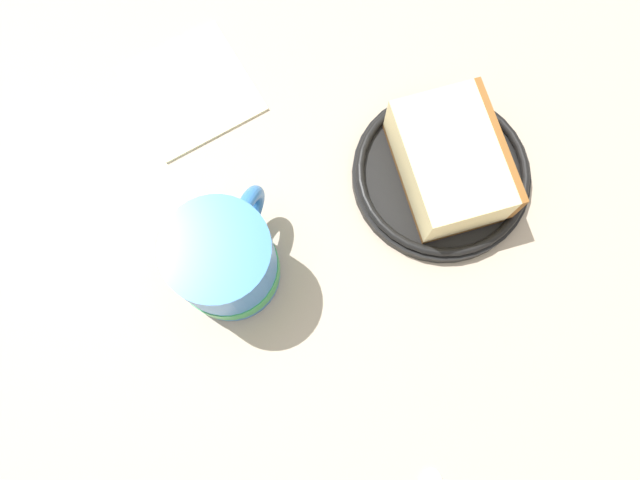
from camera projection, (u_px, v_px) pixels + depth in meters
ground_plane at (343, 242)px, 54.03cm from camera, size 117.60×117.60×3.61cm
small_plate at (441, 174)px, 52.72cm from camera, size 15.68×15.68×1.90cm
cake_slice at (451, 162)px, 50.09cm from camera, size 13.03×13.76×4.98cm
tea_mug at (226, 261)px, 47.30cm from camera, size 10.82×8.32×9.38cm
folded_napkin at (191, 89)px, 55.45cm from camera, size 13.70×13.79×0.60cm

